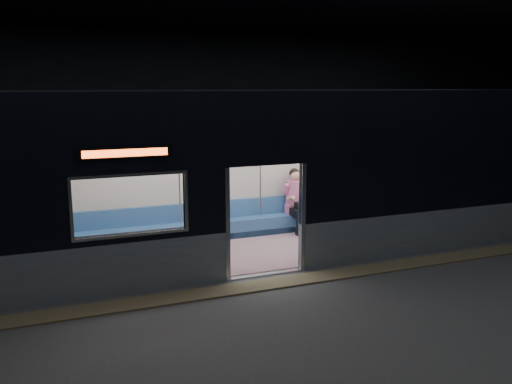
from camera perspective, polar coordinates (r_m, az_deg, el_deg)
station_floor at (r=9.23m, az=3.58°, el=-10.79°), size 24.00×14.00×0.01m
station_envelope at (r=8.56m, az=3.88°, el=12.63°), size 24.00×14.00×5.00m
tactile_strip at (r=9.69m, az=2.17°, el=-9.56°), size 22.80×0.50×0.03m
metro_car at (r=11.03m, az=-1.98°, el=2.83°), size 18.00×3.04×3.35m
passenger at (r=12.82m, az=4.23°, el=-0.56°), size 0.45×0.77×1.49m
handbag at (r=12.64m, az=4.85°, el=-1.42°), size 0.36×0.33×0.14m
transit_map at (r=14.45m, az=14.11°, el=3.14°), size 1.11×0.03×0.72m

